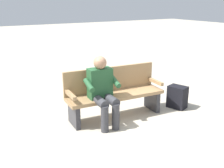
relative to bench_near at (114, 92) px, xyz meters
The scene contains 4 objects.
ground_plane 0.46m from the bench_near, 85.84° to the left, with size 40.00×40.00×0.00m, color #B7AD99.
bench_near is the anchor object (origin of this frame).
person_seated 0.44m from the bench_near, 30.73° to the left, with size 0.59×0.59×1.18m.
backpack 1.35m from the bench_near, 166.39° to the left, with size 0.37×0.41×0.44m.
Camera 1 is at (2.40, 3.90, 2.06)m, focal length 43.20 mm.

